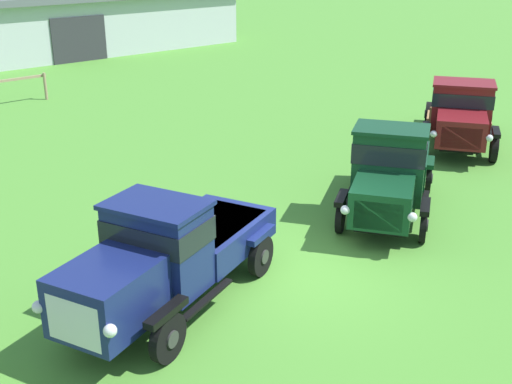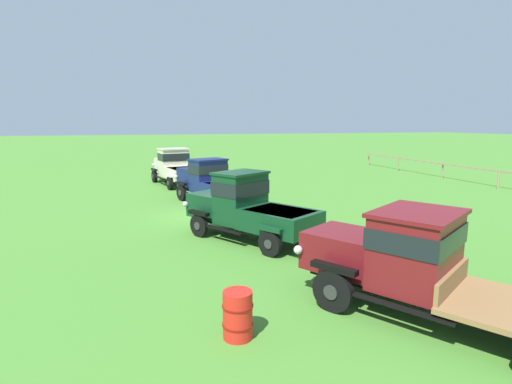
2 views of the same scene
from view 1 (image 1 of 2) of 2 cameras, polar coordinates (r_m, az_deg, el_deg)
The scene contains 5 objects.
ground_plane at distance 12.97m, azimuth 3.26°, elevation -7.01°, with size 240.00×240.00×0.00m, color #47842D.
farm_shed at distance 41.91m, azimuth -14.90°, elevation 14.62°, with size 18.00×8.79×3.48m.
vintage_truck_second_in_line at distance 11.34m, azimuth -8.04°, elevation -5.55°, with size 5.32×3.30×2.12m.
vintage_truck_midrow_center at distance 15.53m, azimuth 11.77°, elevation 1.83°, with size 5.04×3.95×2.23m.
vintage_truck_far_side at distance 21.21m, azimuth 17.75°, elevation 6.60°, with size 5.77×4.56×2.12m.
Camera 1 is at (-8.19, -7.96, 6.15)m, focal length 45.00 mm.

